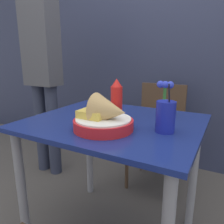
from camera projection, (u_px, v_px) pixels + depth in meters
name	position (u px, v px, depth m)	size (l,w,h in m)	color
wall_window	(173.00, 37.00, 2.11)	(7.00, 0.06, 2.60)	#2D334C
dining_table	(114.00, 142.00, 1.24)	(0.93, 0.78, 0.78)	navy
chair_far_window	(159.00, 126.00, 1.95)	(0.40, 0.40, 0.88)	#473323
food_basket	(105.00, 118.00, 1.04)	(0.29, 0.29, 0.18)	red
ketchup_bottle	(117.00, 99.00, 1.24)	(0.07, 0.07, 0.22)	red
drink_cup	(165.00, 118.00, 1.01)	(0.09, 0.09, 0.23)	#192399
flower_vase	(164.00, 101.00, 1.26)	(0.10, 0.07, 0.21)	gray
person_standing	(42.00, 66.00, 1.96)	(0.32, 0.20, 1.78)	#2D3347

